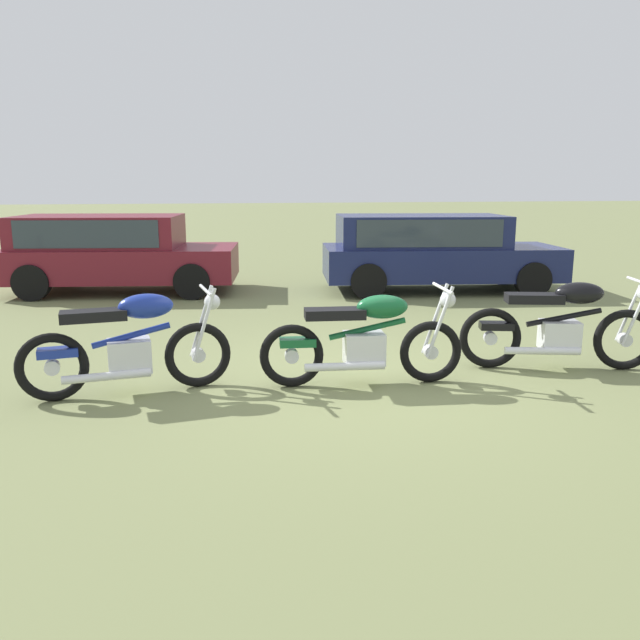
{
  "coord_description": "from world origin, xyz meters",
  "views": [
    {
      "loc": [
        -1.7,
        -6.31,
        2.02
      ],
      "look_at": [
        -0.35,
        0.52,
        0.53
      ],
      "focal_mm": 36.12,
      "sensor_mm": 36.0,
      "label": 1
    }
  ],
  "objects_px": {
    "car_burgundy": "(112,248)",
    "car_navy": "(431,247)",
    "motorcycle_black": "(561,326)",
    "motorcycle_green": "(365,339)",
    "motorcycle_blue": "(129,345)"
  },
  "relations": [
    {
      "from": "car_burgundy",
      "to": "car_navy",
      "type": "distance_m",
      "value": 5.97
    },
    {
      "from": "motorcycle_black",
      "to": "motorcycle_green",
      "type": "bearing_deg",
      "value": -162.43
    },
    {
      "from": "motorcycle_black",
      "to": "car_navy",
      "type": "height_order",
      "value": "car_navy"
    },
    {
      "from": "car_navy",
      "to": "motorcycle_green",
      "type": "bearing_deg",
      "value": -109.3
    },
    {
      "from": "motorcycle_blue",
      "to": "car_burgundy",
      "type": "height_order",
      "value": "car_burgundy"
    },
    {
      "from": "motorcycle_green",
      "to": "motorcycle_black",
      "type": "bearing_deg",
      "value": 8.29
    },
    {
      "from": "motorcycle_blue",
      "to": "motorcycle_black",
      "type": "xyz_separation_m",
      "value": [
        4.56,
        -0.03,
        -0.0
      ]
    },
    {
      "from": "motorcycle_blue",
      "to": "motorcycle_green",
      "type": "xyz_separation_m",
      "value": [
        2.3,
        -0.16,
        -0.01
      ]
    },
    {
      "from": "motorcycle_green",
      "to": "car_burgundy",
      "type": "height_order",
      "value": "car_burgundy"
    },
    {
      "from": "motorcycle_blue",
      "to": "car_burgundy",
      "type": "bearing_deg",
      "value": 89.75
    },
    {
      "from": "car_navy",
      "to": "motorcycle_blue",
      "type": "bearing_deg",
      "value": -126.36
    },
    {
      "from": "motorcycle_green",
      "to": "car_burgundy",
      "type": "xyz_separation_m",
      "value": [
        -3.16,
        6.4,
        0.36
      ]
    },
    {
      "from": "car_navy",
      "to": "motorcycle_black",
      "type": "bearing_deg",
      "value": -87.62
    },
    {
      "from": "motorcycle_black",
      "to": "car_navy",
      "type": "distance_m",
      "value": 5.29
    },
    {
      "from": "car_burgundy",
      "to": "motorcycle_blue",
      "type": "bearing_deg",
      "value": -74.13
    }
  ]
}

